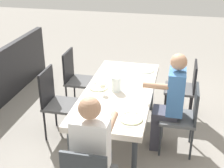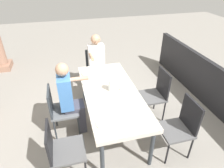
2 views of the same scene
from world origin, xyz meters
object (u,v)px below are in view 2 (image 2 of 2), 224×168
(chair_west_north, at_px, (61,149))
(chair_mid_south, at_px, (156,92))
(diner_man_white, at_px, (97,63))
(wine_glass_1, at_px, (118,80))
(plate_0, at_px, (105,123))
(water_pitcher, at_px, (112,86))
(plate_1, at_px, (127,89))
(chair_head_east, at_px, (96,66))
(diner_woman_green, at_px, (70,98))
(chair_mid_north, at_px, (59,108))
(plate_2, at_px, (88,73))
(dining_table, at_px, (111,95))
(chair_west_south, at_px, (181,125))

(chair_west_north, distance_m, chair_mid_south, 1.90)
(diner_man_white, height_order, wine_glass_1, diner_man_white)
(chair_mid_south, xyz_separation_m, plate_0, (-0.77, 1.12, 0.21))
(water_pitcher, bearing_deg, plate_1, -96.40)
(chair_head_east, bearing_deg, diner_woman_green, 154.04)
(chair_mid_north, bearing_deg, plate_2, -42.74)
(water_pitcher, bearing_deg, plate_0, 158.82)
(chair_head_east, height_order, diner_man_white, diner_man_white)
(chair_mid_north, xyz_separation_m, plate_1, (-0.06, -1.12, 0.23))
(chair_mid_south, distance_m, water_pitcher, 0.88)
(chair_west_north, bearing_deg, diner_woman_green, -12.96)
(chair_head_east, bearing_deg, dining_table, 180.00)
(chair_mid_north, height_order, wine_glass_1, same)
(diner_man_white, distance_m, water_pitcher, 1.21)
(chair_head_east, relative_size, plate_0, 3.61)
(chair_head_east, height_order, wine_glass_1, wine_glass_1)
(chair_west_north, bearing_deg, chair_west_south, -90.00)
(diner_woman_green, distance_m, plate_2, 0.73)
(dining_table, height_order, plate_2, plate_2)
(diner_man_white, bearing_deg, water_pitcher, -178.47)
(diner_woman_green, bearing_deg, wine_glass_1, -83.04)
(water_pitcher, bearing_deg, wine_glass_1, -46.76)
(chair_mid_south, xyz_separation_m, wine_glass_1, (0.10, 0.69, 0.30))
(dining_table, xyz_separation_m, diner_woman_green, (0.06, 0.66, 0.01))
(diner_woman_green, bearing_deg, dining_table, -95.64)
(diner_man_white, relative_size, plate_0, 5.27)
(diner_man_white, relative_size, plate_1, 5.10)
(chair_west_south, relative_size, water_pitcher, 4.94)
(wine_glass_1, bearing_deg, plate_2, 40.18)
(chair_head_east, distance_m, diner_man_white, 0.25)
(plate_0, bearing_deg, wine_glass_1, -26.11)
(chair_mid_north, xyz_separation_m, diner_man_white, (1.17, -0.85, 0.17))
(chair_mid_north, xyz_separation_m, chair_mid_south, (-0.00, -1.71, 0.03))
(chair_mid_north, relative_size, chair_head_east, 1.01)
(chair_mid_north, distance_m, chair_mid_south, 1.71)
(chair_mid_south, height_order, plate_1, chair_mid_south)
(chair_west_south, xyz_separation_m, diner_man_white, (2.01, 0.86, 0.16))
(wine_glass_1, bearing_deg, diner_woman_green, 96.96)
(chair_west_south, xyz_separation_m, plate_2, (1.47, 1.13, 0.23))
(plate_0, distance_m, wine_glass_1, 0.98)
(chair_west_south, relative_size, diner_man_white, 0.73)
(chair_west_south, relative_size, plate_1, 3.70)
(chair_head_east, bearing_deg, plate_0, 173.07)
(diner_man_white, xyz_separation_m, wine_glass_1, (-1.07, -0.17, 0.16))
(chair_head_east, height_order, plate_1, chair_head_east)
(chair_west_north, relative_size, plate_1, 3.54)
(plate_1, bearing_deg, chair_mid_south, -84.59)
(chair_head_east, height_order, plate_0, chair_head_east)
(dining_table, height_order, diner_man_white, diner_man_white)
(dining_table, bearing_deg, chair_mid_south, -85.88)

